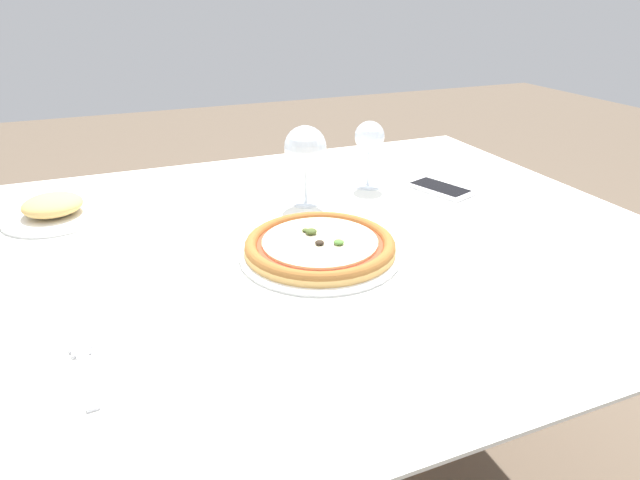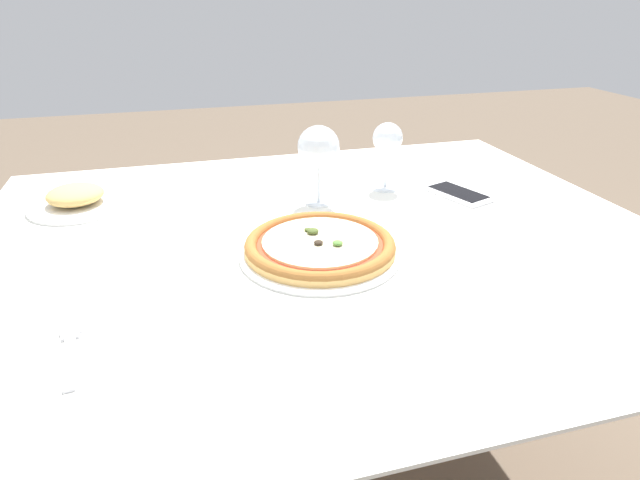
# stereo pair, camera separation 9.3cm
# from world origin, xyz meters

# --- Properties ---
(dining_table) EXTENTS (1.31, 1.09, 0.75)m
(dining_table) POSITION_xyz_m (0.00, 0.00, 0.67)
(dining_table) COLOR #997047
(dining_table) RESTS_ON ground_plane
(pizza_plate) EXTENTS (0.28, 0.28, 0.04)m
(pizza_plate) POSITION_xyz_m (-0.03, -0.08, 0.77)
(pizza_plate) COLOR white
(pizza_plate) RESTS_ON dining_table
(fork) EXTENTS (0.04, 0.17, 0.00)m
(fork) POSITION_xyz_m (-0.42, -0.25, 0.75)
(fork) COLOR silver
(fork) RESTS_ON dining_table
(wine_glass_far_left) EXTENTS (0.09, 0.09, 0.17)m
(wine_glass_far_left) POSITION_xyz_m (0.04, 0.16, 0.87)
(wine_glass_far_left) COLOR silver
(wine_glass_far_left) RESTS_ON dining_table
(wine_glass_far_right) EXTENTS (0.08, 0.08, 0.15)m
(wine_glass_far_right) POSITION_xyz_m (0.21, 0.22, 0.86)
(wine_glass_far_right) COLOR silver
(wine_glass_far_right) RESTS_ON dining_table
(cell_phone) EXTENTS (0.11, 0.16, 0.01)m
(cell_phone) POSITION_xyz_m (0.35, 0.12, 0.76)
(cell_phone) COLOR white
(cell_phone) RESTS_ON dining_table
(side_plate) EXTENTS (0.20, 0.20, 0.05)m
(side_plate) POSITION_xyz_m (-0.47, 0.28, 0.77)
(side_plate) COLOR white
(side_plate) RESTS_ON dining_table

